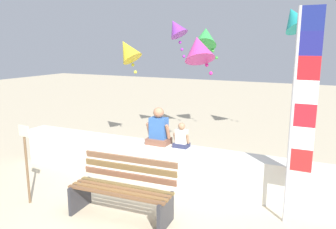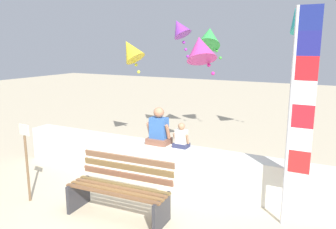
{
  "view_description": "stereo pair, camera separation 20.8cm",
  "coord_description": "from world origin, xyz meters",
  "px_view_note": "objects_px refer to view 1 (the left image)",
  "views": [
    {
      "loc": [
        2.65,
        -4.34,
        2.58
      ],
      "look_at": [
        0.03,
        1.14,
        1.32
      ],
      "focal_mm": 35.85,
      "sensor_mm": 36.0,
      "label": 1
    },
    {
      "loc": [
        2.84,
        -4.24,
        2.58
      ],
      "look_at": [
        0.03,
        1.14,
        1.32
      ],
      "focal_mm": 35.85,
      "sensor_mm": 36.0,
      "label": 2
    }
  ],
  "objects_px": {
    "person_adult": "(159,130)",
    "kite_green": "(205,37)",
    "sign_post": "(26,158)",
    "kite_teal": "(294,18)",
    "park_bench": "(123,190)",
    "flag_banner": "(300,105)",
    "kite_yellow": "(128,50)",
    "kite_magenta": "(198,48)",
    "kite_purple": "(176,28)",
    "person_child": "(181,138)"
  },
  "relations": [
    {
      "from": "kite_magenta",
      "to": "kite_purple",
      "type": "bearing_deg",
      "value": 133.47
    },
    {
      "from": "park_bench",
      "to": "person_adult",
      "type": "xyz_separation_m",
      "value": [
        -0.15,
        1.5,
        0.58
      ]
    },
    {
      "from": "kite_teal",
      "to": "kite_purple",
      "type": "distance_m",
      "value": 2.83
    },
    {
      "from": "kite_magenta",
      "to": "park_bench",
      "type": "bearing_deg",
      "value": -92.47
    },
    {
      "from": "park_bench",
      "to": "kite_teal",
      "type": "distance_m",
      "value": 5.75
    },
    {
      "from": "person_adult",
      "to": "kite_yellow",
      "type": "distance_m",
      "value": 2.52
    },
    {
      "from": "person_adult",
      "to": "flag_banner",
      "type": "xyz_separation_m",
      "value": [
        2.52,
        -0.63,
        0.78
      ]
    },
    {
      "from": "park_bench",
      "to": "person_adult",
      "type": "bearing_deg",
      "value": 95.85
    },
    {
      "from": "kite_magenta",
      "to": "kite_purple",
      "type": "distance_m",
      "value": 1.53
    },
    {
      "from": "flag_banner",
      "to": "park_bench",
      "type": "bearing_deg",
      "value": -159.75
    },
    {
      "from": "kite_yellow",
      "to": "kite_teal",
      "type": "bearing_deg",
      "value": 27.31
    },
    {
      "from": "flag_banner",
      "to": "kite_purple",
      "type": "distance_m",
      "value": 4.59
    },
    {
      "from": "person_adult",
      "to": "kite_green",
      "type": "bearing_deg",
      "value": 92.58
    },
    {
      "from": "park_bench",
      "to": "person_child",
      "type": "xyz_separation_m",
      "value": [
        0.32,
        1.5,
        0.49
      ]
    },
    {
      "from": "kite_yellow",
      "to": "sign_post",
      "type": "xyz_separation_m",
      "value": [
        0.04,
        -3.2,
        -1.68
      ]
    },
    {
      "from": "kite_purple",
      "to": "sign_post",
      "type": "height_order",
      "value": "kite_purple"
    },
    {
      "from": "kite_teal",
      "to": "sign_post",
      "type": "xyz_separation_m",
      "value": [
        -3.47,
        -5.01,
        -2.41
      ]
    },
    {
      "from": "park_bench",
      "to": "sign_post",
      "type": "bearing_deg",
      "value": -168.81
    },
    {
      "from": "kite_purple",
      "to": "kite_green",
      "type": "bearing_deg",
      "value": 41.97
    },
    {
      "from": "kite_magenta",
      "to": "sign_post",
      "type": "height_order",
      "value": "kite_magenta"
    },
    {
      "from": "kite_teal",
      "to": "sign_post",
      "type": "relative_size",
      "value": 0.87
    },
    {
      "from": "flag_banner",
      "to": "kite_yellow",
      "type": "relative_size",
      "value": 3.33
    },
    {
      "from": "kite_teal",
      "to": "kite_green",
      "type": "xyz_separation_m",
      "value": [
        -2.11,
        -0.26,
        -0.4
      ]
    },
    {
      "from": "person_adult",
      "to": "kite_teal",
      "type": "xyz_separation_m",
      "value": [
        1.98,
        3.19,
        2.2
      ]
    },
    {
      "from": "person_adult",
      "to": "sign_post",
      "type": "relative_size",
      "value": 0.54
    },
    {
      "from": "park_bench",
      "to": "kite_yellow",
      "type": "relative_size",
      "value": 1.76
    },
    {
      "from": "sign_post",
      "to": "kite_yellow",
      "type": "bearing_deg",
      "value": 90.68
    },
    {
      "from": "flag_banner",
      "to": "kite_teal",
      "type": "relative_size",
      "value": 2.69
    },
    {
      "from": "park_bench",
      "to": "person_child",
      "type": "height_order",
      "value": "person_child"
    },
    {
      "from": "kite_magenta",
      "to": "kite_purple",
      "type": "xyz_separation_m",
      "value": [
        -1.0,
        1.06,
        0.49
      ]
    },
    {
      "from": "flag_banner",
      "to": "kite_teal",
      "type": "height_order",
      "value": "kite_teal"
    },
    {
      "from": "person_adult",
      "to": "sign_post",
      "type": "bearing_deg",
      "value": -129.14
    },
    {
      "from": "kite_yellow",
      "to": "kite_purple",
      "type": "xyz_separation_m",
      "value": [
        0.8,
        1.01,
        0.54
      ]
    },
    {
      "from": "kite_teal",
      "to": "kite_purple",
      "type": "height_order",
      "value": "kite_teal"
    },
    {
      "from": "sign_post",
      "to": "person_adult",
      "type": "bearing_deg",
      "value": 50.86
    },
    {
      "from": "sign_post",
      "to": "kite_purple",
      "type": "bearing_deg",
      "value": 79.77
    },
    {
      "from": "kite_yellow",
      "to": "kite_teal",
      "type": "height_order",
      "value": "kite_teal"
    },
    {
      "from": "kite_magenta",
      "to": "kite_green",
      "type": "relative_size",
      "value": 1.07
    },
    {
      "from": "person_child",
      "to": "kite_teal",
      "type": "xyz_separation_m",
      "value": [
        1.51,
        3.19,
        2.29
      ]
    },
    {
      "from": "park_bench",
      "to": "sign_post",
      "type": "height_order",
      "value": "sign_post"
    },
    {
      "from": "kite_teal",
      "to": "kite_green",
      "type": "distance_m",
      "value": 2.17
    },
    {
      "from": "flag_banner",
      "to": "kite_green",
      "type": "relative_size",
      "value": 3.19
    },
    {
      "from": "flag_banner",
      "to": "kite_yellow",
      "type": "height_order",
      "value": "flag_banner"
    },
    {
      "from": "person_child",
      "to": "kite_green",
      "type": "bearing_deg",
      "value": 101.71
    },
    {
      "from": "person_adult",
      "to": "person_child",
      "type": "distance_m",
      "value": 0.48
    },
    {
      "from": "flag_banner",
      "to": "kite_green",
      "type": "distance_m",
      "value": 4.55
    },
    {
      "from": "kite_teal",
      "to": "kite_green",
      "type": "relative_size",
      "value": 1.19
    },
    {
      "from": "park_bench",
      "to": "sign_post",
      "type": "relative_size",
      "value": 1.23
    },
    {
      "from": "person_adult",
      "to": "kite_green",
      "type": "relative_size",
      "value": 0.74
    },
    {
      "from": "kite_magenta",
      "to": "kite_teal",
      "type": "height_order",
      "value": "kite_teal"
    }
  ]
}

